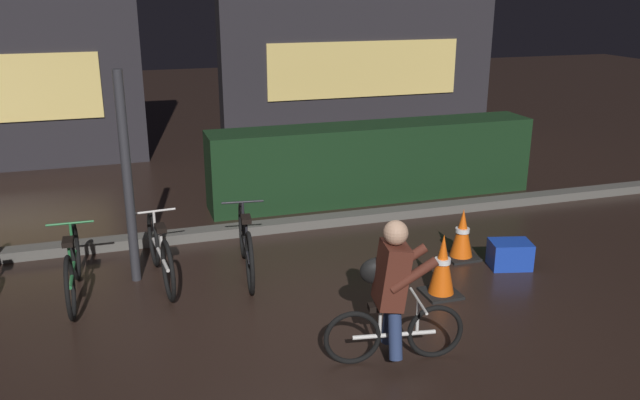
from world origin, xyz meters
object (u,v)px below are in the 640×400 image
parked_bike_left_mid (73,267)px  parked_bike_center_right (246,244)px  traffic_cone_far (462,235)px  blue_crate (510,254)px  street_post (127,180)px  cyclist (392,291)px  parked_bike_center_left (160,253)px  traffic_cone_near (442,266)px

parked_bike_left_mid → parked_bike_center_right: size_ratio=0.97×
parked_bike_center_right → traffic_cone_far: 2.46m
parked_bike_left_mid → blue_crate: bearing=-97.3°
parked_bike_left_mid → traffic_cone_far: 4.21m
blue_crate → street_post: bearing=167.3°
blue_crate → cyclist: (-2.03, -1.36, 0.48)m
street_post → parked_bike_left_mid: (-0.60, -0.24, -0.79)m
parked_bike_center_left → parked_bike_center_right: size_ratio=0.97×
parked_bike_center_right → cyclist: (0.80, -2.08, 0.29)m
traffic_cone_far → blue_crate: 0.57m
parked_bike_center_left → parked_bike_left_mid: bearing=93.1°
traffic_cone_near → street_post: bearing=156.1°
cyclist → parked_bike_center_left: bearing=137.4°
street_post → traffic_cone_near: street_post is taller
street_post → cyclist: bearing=-49.1°
parked_bike_center_right → traffic_cone_far: parked_bike_center_right is taller
parked_bike_center_left → blue_crate: 3.81m
traffic_cone_near → cyclist: bearing=-135.4°
street_post → blue_crate: street_post is taller
cyclist → parked_bike_center_right: bearing=119.9°
parked_bike_center_left → cyclist: cyclist is taller
traffic_cone_far → parked_bike_center_right: bearing=172.3°
parked_bike_left_mid → parked_bike_center_left: (0.86, 0.12, 0.00)m
street_post → parked_bike_left_mid: street_post is taller
street_post → traffic_cone_near: bearing=-23.9°
parked_bike_center_left → cyclist: 2.75m
parked_bike_left_mid → parked_bike_center_right: bearing=-87.1°
street_post → parked_bike_center_right: (1.16, -0.18, -0.78)m
parked_bike_left_mid → parked_bike_center_left: 0.87m
parked_bike_left_mid → traffic_cone_far: (4.20, -0.27, -0.04)m
street_post → parked_bike_center_left: bearing=-25.0°
parked_bike_center_left → traffic_cone_far: 3.36m
parked_bike_left_mid → blue_crate: (4.59, -0.66, -0.18)m
parked_bike_center_right → parked_bike_center_left: bearing=92.7°
cyclist → traffic_cone_near: bearing=53.5°
parked_bike_center_left → traffic_cone_far: size_ratio=2.61×
parked_bike_center_left → traffic_cone_near: parked_bike_center_left is taller
traffic_cone_near → parked_bike_center_left: bearing=156.2°
parked_bike_left_mid → cyclist: cyclist is taller
parked_bike_center_right → blue_crate: size_ratio=3.65×
parked_bike_left_mid → traffic_cone_near: (3.53, -1.06, -0.01)m
parked_bike_left_mid → blue_crate: size_ratio=3.52×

